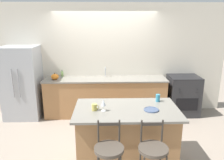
% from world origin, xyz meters
% --- Properties ---
extents(ground_plane, '(18.00, 18.00, 0.00)m').
position_xyz_m(ground_plane, '(0.00, 0.00, 0.00)').
color(ground_plane, gray).
extents(wall_back, '(6.00, 0.07, 2.70)m').
position_xyz_m(wall_back, '(0.00, 0.68, 1.35)').
color(wall_back, beige).
rests_on(wall_back, ground_plane).
extents(back_counter, '(2.94, 0.66, 0.93)m').
position_xyz_m(back_counter, '(0.00, 0.37, 0.47)').
color(back_counter, '#A87547').
rests_on(back_counter, ground_plane).
extents(sink_faucet, '(0.02, 0.13, 0.22)m').
position_xyz_m(sink_faucet, '(0.00, 0.56, 1.07)').
color(sink_faucet, '#ADAFB5').
rests_on(sink_faucet, back_counter).
extents(kitchen_island, '(1.63, 0.95, 0.95)m').
position_xyz_m(kitchen_island, '(0.34, -1.57, 0.48)').
color(kitchen_island, '#A87547').
rests_on(kitchen_island, ground_plane).
extents(refrigerator, '(0.82, 0.73, 1.72)m').
position_xyz_m(refrigerator, '(-1.98, 0.31, 0.86)').
color(refrigerator, '#ADAFB5').
rests_on(refrigerator, ground_plane).
extents(oven_range, '(0.73, 0.64, 0.97)m').
position_xyz_m(oven_range, '(1.92, 0.35, 0.49)').
color(oven_range, '#28282B').
rests_on(oven_range, ground_plane).
extents(bar_stool_near, '(0.39, 0.39, 1.03)m').
position_xyz_m(bar_stool_near, '(0.05, -2.25, 0.58)').
color(bar_stool_near, '#332D28').
rests_on(bar_stool_near, ground_plane).
extents(bar_stool_far, '(0.39, 0.39, 1.03)m').
position_xyz_m(bar_stool_far, '(0.62, -2.26, 0.58)').
color(bar_stool_far, '#332D28').
rests_on(bar_stool_far, ground_plane).
extents(dinner_plate, '(0.23, 0.23, 0.02)m').
position_xyz_m(dinner_plate, '(0.71, -1.64, 0.96)').
color(dinner_plate, '#425170').
rests_on(dinner_plate, kitchen_island).
extents(wine_glass, '(0.07, 0.07, 0.18)m').
position_xyz_m(wine_glass, '(-0.03, -1.65, 1.08)').
color(wine_glass, white).
rests_on(wine_glass, kitchen_island).
extents(coffee_mug, '(0.12, 0.08, 0.10)m').
position_xyz_m(coffee_mug, '(-0.16, -1.62, 1.01)').
color(coffee_mug, '#C1B251').
rests_on(coffee_mug, kitchen_island).
extents(tumbler_cup, '(0.07, 0.07, 0.13)m').
position_xyz_m(tumbler_cup, '(0.89, -1.27, 1.02)').
color(tumbler_cup, teal).
rests_on(tumbler_cup, kitchen_island).
extents(pumpkin_decoration, '(0.18, 0.18, 0.16)m').
position_xyz_m(pumpkin_decoration, '(-1.19, 0.28, 1.00)').
color(pumpkin_decoration, orange).
rests_on(pumpkin_decoration, back_counter).
extents(soap_bottle, '(0.05, 0.05, 0.17)m').
position_xyz_m(soap_bottle, '(-1.07, 0.57, 1.00)').
color(soap_bottle, '#89B260').
rests_on(soap_bottle, back_counter).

